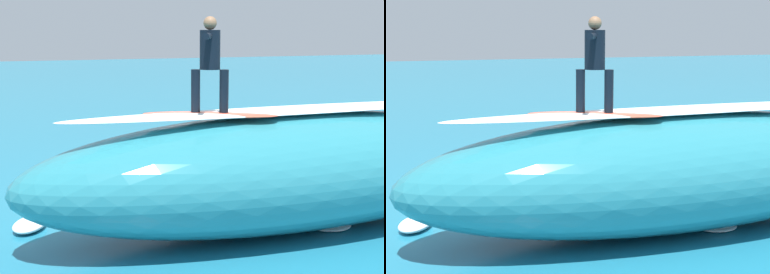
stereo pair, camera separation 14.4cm
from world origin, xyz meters
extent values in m
plane|color=teal|center=(0.00, 0.00, 0.00)|extent=(120.00, 120.00, 0.00)
ellipsoid|color=teal|center=(-0.64, 2.03, 1.00)|extent=(9.66, 3.10, 2.00)
ellipsoid|color=white|center=(-0.64, 2.03, 2.04)|extent=(8.17, 1.22, 0.08)
ellipsoid|color=#E0563D|center=(0.98, 1.99, 2.04)|extent=(2.14, 1.53, 0.08)
cylinder|color=black|center=(1.18, 1.88, 2.42)|extent=(0.14, 0.14, 0.67)
cylinder|color=black|center=(0.78, 2.10, 2.42)|extent=(0.14, 0.14, 0.67)
cylinder|color=black|center=(0.98, 1.99, 3.06)|extent=(0.44, 0.44, 0.61)
sphere|color=#936B4C|center=(0.98, 1.99, 3.47)|extent=(0.21, 0.21, 0.21)
cylinder|color=black|center=(1.19, 2.37, 3.27)|extent=(0.35, 0.52, 0.10)
cylinder|color=black|center=(0.77, 1.61, 3.27)|extent=(0.35, 0.52, 0.10)
ellipsoid|color=#E0563D|center=(0.46, -0.67, 0.04)|extent=(1.98, 1.68, 0.08)
cylinder|color=black|center=(0.46, -0.67, 0.22)|extent=(0.82, 0.72, 0.29)
sphere|color=tan|center=(0.85, -0.37, 0.28)|extent=(0.20, 0.20, 0.20)
cylinder|color=black|center=(-0.08, -1.19, 0.14)|extent=(0.62, 0.51, 0.13)
cylinder|color=black|center=(-0.18, -1.06, 0.14)|extent=(0.62, 0.51, 0.13)
ellipsoid|color=white|center=(3.65, 0.44, 0.09)|extent=(0.86, 1.02, 0.18)
ellipsoid|color=white|center=(-1.13, 2.29, 0.05)|extent=(1.16, 1.17, 0.11)
camera|label=1|loc=(4.87, 10.44, 3.34)|focal=55.31mm
camera|label=2|loc=(4.73, 10.49, 3.34)|focal=55.31mm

